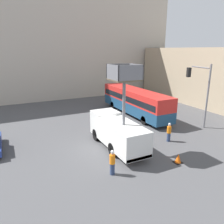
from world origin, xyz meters
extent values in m
plane|color=#4C4C4F|center=(0.00, 0.00, 0.00)|extent=(120.00, 120.00, 0.00)
cube|color=#BCB2A3|center=(0.00, 25.07, 8.58)|extent=(44.00, 10.00, 17.15)
cube|color=silver|center=(0.75, 2.00, 1.56)|extent=(2.20, 2.04, 2.15)
cube|color=silver|center=(0.75, -1.41, 1.46)|extent=(2.20, 4.76, 1.95)
cube|color=red|center=(0.75, -3.74, 0.63)|extent=(2.16, 0.10, 0.24)
cylinder|color=black|center=(-0.20, 2.00, 0.54)|extent=(0.30, 1.07, 1.07)
cylinder|color=black|center=(1.70, 2.00, 0.54)|extent=(0.30, 1.07, 1.07)
cylinder|color=black|center=(-0.20, -1.41, 0.54)|extent=(0.30, 1.07, 1.07)
cylinder|color=black|center=(1.70, -1.41, 0.54)|extent=(0.30, 1.07, 1.07)
cylinder|color=slate|center=(0.75, -1.41, 4.15)|extent=(0.24, 0.24, 3.44)
cube|color=brown|center=(0.75, -1.41, 5.92)|extent=(2.00, 1.94, 0.10)
cube|color=slate|center=(-0.21, -1.41, 6.50)|extent=(0.08, 1.94, 1.05)
cube|color=slate|center=(1.71, -1.41, 6.50)|extent=(0.08, 1.94, 1.05)
cube|color=slate|center=(0.75, -0.48, 6.50)|extent=(2.00, 0.08, 1.05)
cube|color=slate|center=(0.75, -2.33, 6.50)|extent=(2.00, 0.08, 1.05)
cube|color=navy|center=(7.38, 7.50, 1.04)|extent=(2.59, 12.43, 1.25)
cube|color=red|center=(7.38, 7.50, 2.44)|extent=(2.59, 12.43, 1.53)
cube|color=black|center=(7.38, 7.50, 2.21)|extent=(2.61, 11.93, 0.67)
cylinder|color=black|center=(6.24, 11.36, 0.49)|extent=(0.30, 0.99, 0.99)
cylinder|color=black|center=(8.53, 11.36, 0.49)|extent=(0.30, 0.99, 0.99)
cylinder|color=black|center=(6.24, 3.65, 0.49)|extent=(0.30, 0.99, 0.99)
cylinder|color=black|center=(8.53, 3.65, 0.49)|extent=(0.30, 0.99, 0.99)
cylinder|color=slate|center=(11.40, 0.00, 3.33)|extent=(0.18, 0.18, 6.67)
cylinder|color=slate|center=(10.17, 0.22, 6.37)|extent=(0.56, 2.49, 0.13)
cube|color=black|center=(8.94, 0.44, 5.92)|extent=(0.37, 0.37, 0.90)
sphere|color=red|center=(8.94, 0.44, 6.17)|extent=(0.20, 0.20, 0.20)
cylinder|color=navy|center=(-1.41, -3.78, 0.40)|extent=(0.32, 0.32, 0.80)
cylinder|color=orange|center=(-1.41, -3.78, 1.12)|extent=(0.38, 0.38, 0.64)
sphere|color=tan|center=(-1.41, -3.78, 1.55)|extent=(0.22, 0.22, 0.22)
sphere|color=white|center=(-1.41, -3.78, 1.65)|extent=(0.23, 0.23, 0.23)
cylinder|color=navy|center=(5.61, -1.15, 0.40)|extent=(0.32, 0.32, 0.79)
cylinder|color=orange|center=(5.61, -1.15, 1.11)|extent=(0.38, 0.38, 0.63)
sphere|color=tan|center=(5.61, -1.15, 1.53)|extent=(0.22, 0.22, 0.22)
sphere|color=white|center=(5.61, -1.15, 1.63)|extent=(0.23, 0.23, 0.23)
cube|color=black|center=(3.63, -4.53, 0.01)|extent=(0.60, 0.60, 0.03)
cone|color=#F25B0F|center=(3.63, -4.53, 0.34)|extent=(0.48, 0.48, 0.69)
cylinder|color=black|center=(-8.09, 5.21, 0.32)|extent=(0.22, 0.64, 0.64)
cylinder|color=black|center=(-8.09, 2.37, 0.32)|extent=(0.22, 0.64, 0.64)
camera|label=1|loc=(-7.16, -15.31, 8.05)|focal=35.00mm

